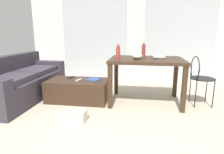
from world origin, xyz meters
TOP-DOWN VIEW (x-y plane):
  - ground_plane at (0.00, 1.31)m, footprint 8.22×8.22m
  - wall_back at (0.00, 3.43)m, footprint 5.75×0.10m
  - curtains at (0.00, 3.34)m, footprint 3.93×0.03m
  - couch at (-2.04, 1.36)m, footprint 0.84×1.98m
  - coffee_table at (-0.95, 1.41)m, footprint 1.08×0.59m
  - craft_table at (0.25, 1.52)m, footprint 1.24×0.87m
  - wire_chair at (1.12, 1.50)m, footprint 0.40×0.41m
  - bottle_near at (0.20, 1.78)m, footprint 0.07×0.07m
  - bottle_far at (-0.20, 1.20)m, footprint 0.07×0.07m
  - bowl at (0.09, 1.42)m, footprint 0.18×0.18m
  - book_stack at (0.45, 1.63)m, footprint 0.23×0.33m
  - scissors at (-0.01, 1.71)m, footprint 0.09×0.10m
  - tv_remote_primary at (-1.14, 1.55)m, footprint 0.09×0.15m
  - tv_remote_secondary at (-0.92, 1.38)m, footprint 0.09×0.16m
  - magazine at (-0.68, 1.48)m, footprint 0.27×0.27m
  - shoebox at (-0.74, 0.57)m, footprint 0.34×0.22m

SIDE VIEW (x-z plane):
  - ground_plane at x=0.00m, z-range 0.00..0.00m
  - shoebox at x=-0.74m, z-range 0.00..0.15m
  - coffee_table at x=-0.95m, z-range 0.00..0.38m
  - couch at x=-2.04m, z-range -0.09..0.71m
  - magazine at x=-0.68m, z-range 0.38..0.39m
  - tv_remote_primary at x=-1.14m, z-range 0.38..0.40m
  - tv_remote_secondary at x=-0.92m, z-range 0.38..0.40m
  - wire_chair at x=1.12m, z-range 0.11..0.95m
  - craft_table at x=0.25m, z-range 0.28..1.06m
  - scissors at x=-0.01m, z-range 0.78..0.78m
  - book_stack at x=0.45m, z-range 0.78..0.82m
  - bowl at x=0.09m, z-range 0.78..0.88m
  - bottle_near at x=0.20m, z-range 0.77..1.02m
  - bottle_far at x=-0.20m, z-range 0.77..1.02m
  - curtains at x=0.00m, z-range 0.00..2.30m
  - wall_back at x=0.00m, z-range 0.00..2.58m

